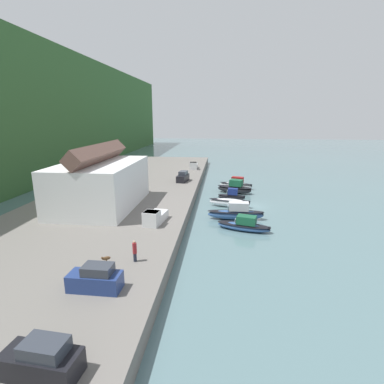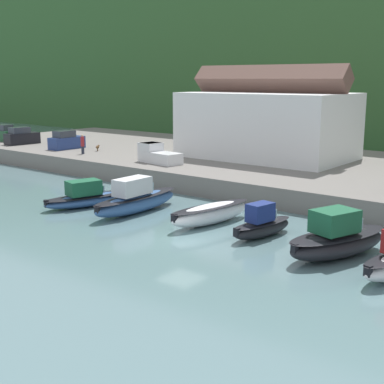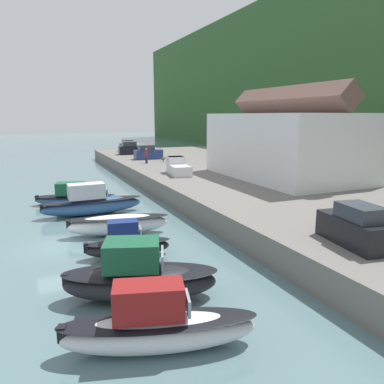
{
  "view_description": "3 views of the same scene",
  "coord_description": "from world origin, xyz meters",
  "px_view_note": "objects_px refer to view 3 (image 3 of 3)",
  "views": [
    {
      "loc": [
        -51.01,
        5.75,
        15.31
      ],
      "look_at": [
        -0.6,
        10.9,
        2.4
      ],
      "focal_mm": 28.0,
      "sensor_mm": 36.0,
      "label": 1
    },
    {
      "loc": [
        20.38,
        -24.77,
        9.98
      ],
      "look_at": [
        -2.29,
        3.94,
        2.17
      ],
      "focal_mm": 50.0,
      "sensor_mm": 36.0,
      "label": 2
    },
    {
      "loc": [
        24.47,
        -1.03,
        8.31
      ],
      "look_at": [
        -1.48,
        10.27,
        2.51
      ],
      "focal_mm": 35.0,
      "sensor_mm": 36.0,
      "label": 3
    }
  ],
  "objects_px": {
    "moored_boat_0": "(74,197)",
    "parked_car_0": "(148,153)",
    "moored_boat_2": "(118,224)",
    "dog_on_quay": "(163,159)",
    "pickup_truck_0": "(178,167)",
    "person_on_quay": "(146,155)",
    "moored_boat_4": "(139,278)",
    "moored_boat_3": "(127,244)",
    "moored_boat_5": "(157,326)",
    "moored_boat_1": "(91,203)",
    "parked_car_1": "(131,149)",
    "parked_car_2": "(356,227)",
    "parked_car_3": "(127,146)"
  },
  "relations": [
    {
      "from": "pickup_truck_0",
      "to": "parked_car_2",
      "type": "bearing_deg",
      "value": -82.79
    },
    {
      "from": "parked_car_3",
      "to": "pickup_truck_0",
      "type": "distance_m",
      "value": 29.01
    },
    {
      "from": "moored_boat_0",
      "to": "parked_car_0",
      "type": "relative_size",
      "value": 1.83
    },
    {
      "from": "parked_car_1",
      "to": "parked_car_2",
      "type": "xyz_separation_m",
      "value": [
        49.62,
        -1.0,
        0.0
      ]
    },
    {
      "from": "dog_on_quay",
      "to": "moored_boat_2",
      "type": "bearing_deg",
      "value": -53.42
    },
    {
      "from": "pickup_truck_0",
      "to": "person_on_quay",
      "type": "height_order",
      "value": "person_on_quay"
    },
    {
      "from": "moored_boat_3",
      "to": "parked_car_1",
      "type": "distance_m",
      "value": 43.65
    },
    {
      "from": "moored_boat_1",
      "to": "moored_boat_2",
      "type": "relative_size",
      "value": 1.18
    },
    {
      "from": "person_on_quay",
      "to": "dog_on_quay",
      "type": "bearing_deg",
      "value": 101.76
    },
    {
      "from": "parked_car_0",
      "to": "parked_car_1",
      "type": "bearing_deg",
      "value": -175.16
    },
    {
      "from": "moored_boat_4",
      "to": "pickup_truck_0",
      "type": "xyz_separation_m",
      "value": [
        -23.8,
        11.22,
        1.55
      ]
    },
    {
      "from": "pickup_truck_0",
      "to": "dog_on_quay",
      "type": "distance_m",
      "value": 11.35
    },
    {
      "from": "moored_boat_3",
      "to": "parked_car_2",
      "type": "relative_size",
      "value": 1.2
    },
    {
      "from": "moored_boat_4",
      "to": "dog_on_quay",
      "type": "relative_size",
      "value": 8.84
    },
    {
      "from": "parked_car_2",
      "to": "moored_boat_1",
      "type": "bearing_deg",
      "value": 128.49
    },
    {
      "from": "moored_boat_2",
      "to": "moored_boat_5",
      "type": "bearing_deg",
      "value": 3.03
    },
    {
      "from": "person_on_quay",
      "to": "moored_boat_4",
      "type": "bearing_deg",
      "value": -17.32
    },
    {
      "from": "moored_boat_3",
      "to": "parked_car_3",
      "type": "height_order",
      "value": "parked_car_3"
    },
    {
      "from": "person_on_quay",
      "to": "moored_boat_2",
      "type": "bearing_deg",
      "value": -21.16
    },
    {
      "from": "parked_car_0",
      "to": "person_on_quay",
      "type": "height_order",
      "value": "parked_car_0"
    },
    {
      "from": "moored_boat_3",
      "to": "dog_on_quay",
      "type": "bearing_deg",
      "value": 166.72
    },
    {
      "from": "moored_boat_2",
      "to": "dog_on_quay",
      "type": "xyz_separation_m",
      "value": [
        -25.14,
        12.19,
        1.45
      ]
    },
    {
      "from": "moored_boat_5",
      "to": "dog_on_quay",
      "type": "bearing_deg",
      "value": 176.14
    },
    {
      "from": "moored_boat_1",
      "to": "parked_car_1",
      "type": "height_order",
      "value": "parked_car_1"
    },
    {
      "from": "moored_boat_0",
      "to": "parked_car_0",
      "type": "bearing_deg",
      "value": 160.91
    },
    {
      "from": "moored_boat_4",
      "to": "parked_car_1",
      "type": "height_order",
      "value": "parked_car_1"
    },
    {
      "from": "moored_boat_1",
      "to": "parked_car_0",
      "type": "relative_size",
      "value": 2.04
    },
    {
      "from": "moored_boat_3",
      "to": "dog_on_quay",
      "type": "relative_size",
      "value": 6.2
    },
    {
      "from": "parked_car_1",
      "to": "moored_boat_4",
      "type": "bearing_deg",
      "value": -9.1
    },
    {
      "from": "parked_car_1",
      "to": "dog_on_quay",
      "type": "xyz_separation_m",
      "value": [
        12.61,
        1.48,
        -0.46
      ]
    },
    {
      "from": "moored_boat_4",
      "to": "moored_boat_5",
      "type": "distance_m",
      "value": 4.04
    },
    {
      "from": "dog_on_quay",
      "to": "pickup_truck_0",
      "type": "bearing_deg",
      "value": -38.57
    },
    {
      "from": "moored_boat_3",
      "to": "moored_boat_4",
      "type": "xyz_separation_m",
      "value": [
        5.39,
        -0.73,
        0.23
      ]
    },
    {
      "from": "parked_car_0",
      "to": "pickup_truck_0",
      "type": "distance_m",
      "value": 15.62
    },
    {
      "from": "moored_boat_5",
      "to": "parked_car_1",
      "type": "relative_size",
      "value": 1.7
    },
    {
      "from": "moored_boat_2",
      "to": "parked_car_0",
      "type": "bearing_deg",
      "value": 169.02
    },
    {
      "from": "moored_boat_3",
      "to": "parked_car_2",
      "type": "bearing_deg",
      "value": 63.65
    },
    {
      "from": "parked_car_2",
      "to": "dog_on_quay",
      "type": "xyz_separation_m",
      "value": [
        -37.01,
        2.48,
        -0.46
      ]
    },
    {
      "from": "parked_car_0",
      "to": "dog_on_quay",
      "type": "xyz_separation_m",
      "value": [
        4.43,
        0.93,
        -0.46
      ]
    },
    {
      "from": "moored_boat_1",
      "to": "moored_boat_4",
      "type": "relative_size",
      "value": 1.15
    },
    {
      "from": "moored_boat_1",
      "to": "parked_car_3",
      "type": "xyz_separation_m",
      "value": [
        -36.59,
        12.23,
        1.69
      ]
    },
    {
      "from": "moored_boat_1",
      "to": "parked_car_0",
      "type": "distance_m",
      "value": 26.21
    },
    {
      "from": "parked_car_1",
      "to": "parked_car_3",
      "type": "distance_m",
      "value": 5.28
    },
    {
      "from": "moored_boat_4",
      "to": "parked_car_1",
      "type": "xyz_separation_m",
      "value": [
        -47.54,
        11.91,
        1.65
      ]
    },
    {
      "from": "person_on_quay",
      "to": "moored_boat_5",
      "type": "bearing_deg",
      "value": -16.23
    },
    {
      "from": "moored_boat_5",
      "to": "moored_boat_1",
      "type": "bearing_deg",
      "value": -166.56
    },
    {
      "from": "moored_boat_0",
      "to": "parked_car_0",
      "type": "xyz_separation_m",
      "value": [
        -18.71,
        13.04,
        1.94
      ]
    },
    {
      "from": "parked_car_0",
      "to": "parked_car_2",
      "type": "bearing_deg",
      "value": -1.14
    },
    {
      "from": "moored_boat_2",
      "to": "parked_car_3",
      "type": "height_order",
      "value": "parked_car_3"
    },
    {
      "from": "parked_car_2",
      "to": "pickup_truck_0",
      "type": "height_order",
      "value": "parked_car_2"
    }
  ]
}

